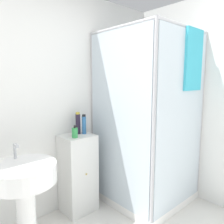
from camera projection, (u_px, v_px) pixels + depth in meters
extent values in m
cube|color=white|center=(37.00, 105.00, 2.30)|extent=(6.40, 0.06, 2.50)
cube|color=white|center=(144.00, 193.00, 2.87)|extent=(0.98, 0.98, 0.09)
cylinder|color=#B2B2B7|center=(142.00, 111.00, 3.39)|extent=(0.04, 0.04, 2.08)
cylinder|color=#B2B2B7|center=(93.00, 118.00, 2.76)|extent=(0.04, 0.04, 2.08)
cylinder|color=#B2B2B7|center=(201.00, 119.00, 2.70)|extent=(0.04, 0.04, 2.08)
cylinder|color=#B2B2B7|center=(154.00, 131.00, 2.07)|extent=(0.04, 0.04, 2.08)
cylinder|color=#B2B2B7|center=(185.00, 26.00, 2.23)|extent=(0.95, 0.04, 0.04)
cylinder|color=#B2B2B7|center=(120.00, 39.00, 2.93)|extent=(0.95, 0.04, 0.04)
cylinder|color=#B2B2B7|center=(119.00, 27.00, 2.27)|extent=(0.04, 0.95, 0.04)
cylinder|color=#B2B2B7|center=(171.00, 39.00, 2.90)|extent=(0.04, 0.95, 0.04)
cube|color=silver|center=(181.00, 122.00, 2.37)|extent=(0.91, 0.01, 1.95)
cube|color=silver|center=(118.00, 121.00, 2.40)|extent=(0.01, 0.91, 1.95)
cylinder|color=#B7BABF|center=(135.00, 124.00, 3.22)|extent=(0.02, 0.02, 1.56)
cylinder|color=#B7BABF|center=(138.00, 69.00, 3.07)|extent=(0.07, 0.07, 0.04)
cube|color=#38ADC6|center=(194.00, 60.00, 2.36)|extent=(0.33, 0.03, 0.66)
cube|color=silver|center=(78.00, 173.00, 2.52)|extent=(0.36, 0.32, 0.90)
sphere|color=gold|center=(86.00, 174.00, 2.39)|extent=(0.02, 0.02, 0.02)
cylinder|color=white|center=(27.00, 222.00, 1.80)|extent=(0.15, 0.15, 0.70)
cylinder|color=white|center=(24.00, 173.00, 1.74)|extent=(0.51, 0.51, 0.15)
cylinder|color=#B7BABF|center=(15.00, 151.00, 1.85)|extent=(0.02, 0.02, 0.13)
cube|color=#B7BABF|center=(16.00, 146.00, 1.82)|extent=(0.02, 0.07, 0.02)
cylinder|color=green|center=(75.00, 133.00, 2.35)|extent=(0.06, 0.06, 0.11)
cylinder|color=black|center=(75.00, 127.00, 2.34)|extent=(0.02, 0.02, 0.02)
cube|color=black|center=(75.00, 126.00, 2.32)|extent=(0.02, 0.03, 0.01)
cylinder|color=#281E33|center=(78.00, 124.00, 2.51)|extent=(0.05, 0.05, 0.23)
cylinder|color=gold|center=(78.00, 113.00, 2.49)|extent=(0.05, 0.05, 0.02)
cylinder|color=#2D66A3|center=(84.00, 125.00, 2.51)|extent=(0.05, 0.05, 0.20)
cylinder|color=black|center=(84.00, 116.00, 2.49)|extent=(0.04, 0.04, 0.02)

